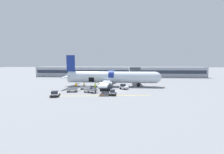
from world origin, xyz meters
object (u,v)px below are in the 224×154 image
at_px(baggage_tug_lead, 124,87).
at_px(ground_crew_driver, 76,86).
at_px(baggage_cart_empty, 91,90).
at_px(baggage_tug_mid, 113,93).
at_px(ground_crew_loader_a, 95,85).
at_px(ground_crew_supervisor, 95,87).
at_px(ground_crew_helper, 100,86).
at_px(baggage_tug_rear, 55,94).
at_px(ground_crew_marshal, 99,86).
at_px(airplane, 110,78).
at_px(ground_crew_loader_b, 84,85).
at_px(baggage_cart_queued, 72,90).
at_px(suitcase_on_tarmac_upright, 92,89).
at_px(baggage_cart_loading, 85,88).

distance_m(baggage_tug_lead, ground_crew_driver, 14.13).
relative_size(baggage_tug_lead, baggage_cart_empty, 0.66).
bearing_deg(baggage_tug_mid, baggage_cart_empty, 156.70).
height_order(baggage_cart_empty, ground_crew_loader_a, ground_crew_loader_a).
xyz_separation_m(ground_crew_supervisor, ground_crew_helper, (1.17, 1.74, -0.12)).
bearing_deg(baggage_tug_rear, ground_crew_marshal, 53.16).
height_order(airplane, baggage_tug_mid, airplane).
distance_m(ground_crew_loader_a, ground_crew_loader_b, 3.56).
bearing_deg(ground_crew_driver, baggage_cart_queued, -84.39).
bearing_deg(baggage_tug_rear, baggage_cart_queued, 70.52).
relative_size(ground_crew_loader_b, ground_crew_marshal, 1.03).
relative_size(baggage_cart_queued, suitcase_on_tarmac_upright, 5.43).
xyz_separation_m(baggage_tug_mid, baggage_cart_loading, (-8.45, 6.93, -0.13)).
bearing_deg(baggage_cart_queued, ground_crew_helper, 30.73).
relative_size(ground_crew_driver, ground_crew_marshal, 1.17).
height_order(ground_crew_driver, ground_crew_marshal, ground_crew_driver).
xyz_separation_m(airplane, baggage_cart_loading, (-6.81, -5.68, -2.42)).
xyz_separation_m(baggage_tug_mid, ground_crew_helper, (-4.08, 7.13, 0.24)).
bearing_deg(baggage_cart_queued, baggage_tug_lead, 19.29).
xyz_separation_m(ground_crew_loader_b, ground_crew_driver, (-1.95, -1.70, 0.11)).
relative_size(baggage_tug_rear, ground_crew_loader_a, 1.54).
distance_m(baggage_tug_mid, baggage_cart_queued, 11.37).
bearing_deg(suitcase_on_tarmac_upright, ground_crew_marshal, 61.15).
bearing_deg(suitcase_on_tarmac_upright, baggage_tug_rear, -129.18).
xyz_separation_m(baggage_tug_mid, baggage_cart_queued, (-10.95, 3.05, -0.08)).
xyz_separation_m(baggage_tug_lead, baggage_tug_rear, (-15.66, -10.35, -0.05)).
bearing_deg(suitcase_on_tarmac_upright, airplane, 56.46).
bearing_deg(baggage_tug_mid, airplane, 97.44).
distance_m(baggage_tug_mid, baggage_cart_empty, 6.35).
bearing_deg(baggage_tug_lead, baggage_tug_mid, -109.28).
bearing_deg(baggage_tug_mid, ground_crew_driver, 146.89).
height_order(baggage_tug_lead, suitcase_on_tarmac_upright, baggage_tug_lead).
bearing_deg(baggage_tug_mid, baggage_cart_queued, 164.44).
distance_m(airplane, ground_crew_helper, 6.34).
bearing_deg(ground_crew_marshal, baggage_tug_lead, -4.49).
distance_m(baggage_cart_loading, ground_crew_marshal, 4.04).
bearing_deg(ground_crew_supervisor, baggage_tug_lead, 17.03).
bearing_deg(baggage_cart_empty, airplane, 67.47).
height_order(baggage_tug_lead, baggage_cart_queued, baggage_tug_lead).
relative_size(baggage_tug_lead, ground_crew_loader_b, 1.78).
xyz_separation_m(airplane, baggage_tug_lead, (4.39, -4.77, -2.25)).
bearing_deg(ground_crew_loader_b, baggage_cart_queued, -104.00).
xyz_separation_m(baggage_cart_queued, ground_crew_driver, (-0.43, 4.37, 0.42)).
bearing_deg(ground_crew_loader_b, suitcase_on_tarmac_upright, -46.72).
bearing_deg(ground_crew_loader_b, baggage_cart_loading, -65.92).
height_order(baggage_tug_rear, ground_crew_helper, ground_crew_helper).
relative_size(ground_crew_driver, ground_crew_helper, 1.12).
xyz_separation_m(baggage_tug_mid, baggage_cart_empty, (-5.84, 2.51, -0.06)).
bearing_deg(baggage_tug_rear, baggage_tug_lead, 33.46).
bearing_deg(baggage_tug_lead, baggage_cart_empty, -148.15).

